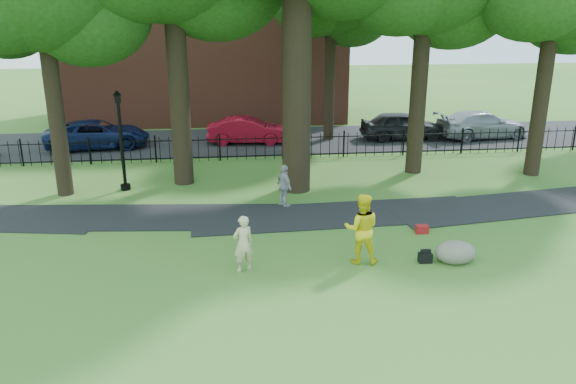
{
  "coord_description": "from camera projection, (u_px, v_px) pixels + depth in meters",
  "views": [
    {
      "loc": [
        -2.84,
        -14.17,
        6.8
      ],
      "look_at": [
        -0.92,
        2.0,
        1.54
      ],
      "focal_mm": 35.0,
      "sensor_mm": 36.0,
      "label": 1
    }
  ],
  "objects": [
    {
      "name": "red_bag",
      "position": [
        422.0,
        229.0,
        17.99
      ],
      "size": [
        0.39,
        0.25,
        0.27
      ],
      "primitive_type": "cube",
      "rotation": [
        0.0,
        0.0,
        -0.02
      ],
      "color": "maroon",
      "rests_on": "ground"
    },
    {
      "name": "man",
      "position": [
        362.0,
        229.0,
        15.65
      ],
      "size": [
        1.11,
        0.94,
        2.03
      ],
      "primitive_type": "imported",
      "rotation": [
        0.0,
        0.0,
        2.96
      ],
      "color": "yellow",
      "rests_on": "ground"
    },
    {
      "name": "navy_van",
      "position": [
        97.0,
        134.0,
        29.02
      ],
      "size": [
        5.47,
        3.02,
        1.45
      ],
      "primitive_type": "imported",
      "rotation": [
        0.0,
        0.0,
        1.69
      ],
      "color": "#0D1841",
      "rests_on": "ground"
    },
    {
      "name": "footpath",
      "position": [
        336.0,
        215.0,
        19.6
      ],
      "size": [
        36.07,
        3.85,
        0.03
      ],
      "primitive_type": "cube",
      "rotation": [
        0.0,
        0.0,
        0.03
      ],
      "color": "black",
      "rests_on": "ground"
    },
    {
      "name": "silver_car",
      "position": [
        482.0,
        125.0,
        31.34
      ],
      "size": [
        5.45,
        2.81,
        1.51
      ],
      "primitive_type": "imported",
      "rotation": [
        0.0,
        0.0,
        1.71
      ],
      "color": "#989BA1",
      "rests_on": "ground"
    },
    {
      "name": "woman",
      "position": [
        243.0,
        244.0,
        15.2
      ],
      "size": [
        0.68,
        0.57,
        1.6
      ],
      "primitive_type": "imported",
      "rotation": [
        0.0,
        0.0,
        3.53
      ],
      "color": "beige",
      "rests_on": "ground"
    },
    {
      "name": "pedestrian",
      "position": [
        284.0,
        186.0,
        20.25
      ],
      "size": [
        0.71,
        1.0,
        1.57
      ],
      "primitive_type": "imported",
      "rotation": [
        0.0,
        0.0,
        1.97
      ],
      "color": "#A1A2A6",
      "rests_on": "ground"
    },
    {
      "name": "backpack",
      "position": [
        425.0,
        258.0,
        15.9
      ],
      "size": [
        0.38,
        0.24,
        0.28
      ],
      "primitive_type": "cube",
      "rotation": [
        0.0,
        0.0,
        -0.01
      ],
      "color": "black",
      "rests_on": "ground"
    },
    {
      "name": "brick_building",
      "position": [
        201.0,
        24.0,
        36.19
      ],
      "size": [
        18.0,
        8.0,
        12.0
      ],
      "primitive_type": "cube",
      "color": "brown",
      "rests_on": "ground"
    },
    {
      "name": "lamppost",
      "position": [
        121.0,
        142.0,
        21.84
      ],
      "size": [
        0.39,
        0.39,
        3.94
      ],
      "rotation": [
        0.0,
        0.0,
        0.23
      ],
      "color": "black",
      "rests_on": "ground"
    },
    {
      "name": "ground",
      "position": [
        329.0,
        264.0,
        15.8
      ],
      "size": [
        120.0,
        120.0,
        0.0
      ],
      "primitive_type": "plane",
      "color": "#366A25",
      "rests_on": "ground"
    },
    {
      "name": "street",
      "position": [
        275.0,
        141.0,
        30.92
      ],
      "size": [
        80.0,
        7.0,
        0.02
      ],
      "primitive_type": "cube",
      "color": "black",
      "rests_on": "ground"
    },
    {
      "name": "iron_fence",
      "position": [
        283.0,
        146.0,
        26.96
      ],
      "size": [
        44.0,
        0.04,
        1.2
      ],
      "color": "black",
      "rests_on": "ground"
    },
    {
      "name": "red_sedan",
      "position": [
        248.0,
        130.0,
        30.06
      ],
      "size": [
        4.4,
        1.87,
        1.41
      ],
      "primitive_type": "imported",
      "rotation": [
        0.0,
        0.0,
        1.48
      ],
      "color": "maroon",
      "rests_on": "ground"
    },
    {
      "name": "grey_car",
      "position": [
        402.0,
        125.0,
        31.0
      ],
      "size": [
        4.59,
        1.91,
        1.55
      ],
      "primitive_type": "imported",
      "rotation": [
        0.0,
        0.0,
        1.55
      ],
      "color": "black",
      "rests_on": "ground"
    },
    {
      "name": "boulder",
      "position": [
        455.0,
        251.0,
        15.89
      ],
      "size": [
        1.3,
        1.08,
        0.67
      ],
      "primitive_type": "ellipsoid",
      "rotation": [
        0.0,
        0.0,
        -0.21
      ],
      "color": "#6A6758",
      "rests_on": "ground"
    }
  ]
}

